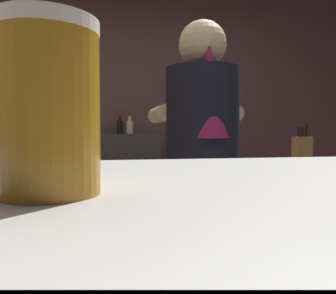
# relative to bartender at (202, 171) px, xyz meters

# --- Properties ---
(wall_back) EXTENTS (5.20, 0.10, 2.70)m
(wall_back) POSITION_rel_bartender_xyz_m (-0.17, 2.08, 0.40)
(wall_back) COLOR brown
(wall_back) RESTS_ON ground
(prep_counter) EXTENTS (2.10, 0.60, 0.90)m
(prep_counter) POSITION_rel_bartender_xyz_m (0.18, 0.46, -0.50)
(prep_counter) COLOR brown
(prep_counter) RESTS_ON ground
(back_shelf) EXTENTS (0.77, 0.36, 1.11)m
(back_shelf) POSITION_rel_bartender_xyz_m (-0.31, 1.80, -0.39)
(back_shelf) COLOR #3A3939
(back_shelf) RESTS_ON ground
(bartender) EXTENTS (0.43, 0.51, 1.65)m
(bartender) POSITION_rel_bartender_xyz_m (0.00, 0.00, 0.00)
(bartender) COLOR #2D2C35
(bartender) RESTS_ON ground
(knife_block) EXTENTS (0.10, 0.08, 0.28)m
(knife_block) POSITION_rel_bartender_xyz_m (0.79, 0.43, 0.06)
(knife_block) COLOR olive
(knife_block) RESTS_ON prep_counter
(mixing_bowl) EXTENTS (0.17, 0.17, 0.05)m
(mixing_bowl) POSITION_rel_bartender_xyz_m (-0.53, 0.54, -0.03)
(mixing_bowl) COLOR silver
(mixing_bowl) RESTS_ON prep_counter
(chefs_knife) EXTENTS (0.24, 0.05, 0.01)m
(chefs_knife) POSITION_rel_bartender_xyz_m (0.28, 0.41, -0.04)
(chefs_knife) COLOR silver
(chefs_knife) RESTS_ON prep_counter
(pint_glass_far) EXTENTS (0.08, 0.08, 0.13)m
(pint_glass_far) POSITION_rel_bartender_xyz_m (-0.48, -1.20, 0.20)
(pint_glass_far) COLOR #AB721B
(pint_glass_far) RESTS_ON bar_counter
(bottle_vinegar) EXTENTS (0.07, 0.07, 0.19)m
(bottle_vinegar) POSITION_rel_bartender_xyz_m (-0.22, 1.76, 0.24)
(bottle_vinegar) COLOR #CED484
(bottle_vinegar) RESTS_ON back_shelf
(bottle_soy) EXTENTS (0.06, 0.06, 0.19)m
(bottle_soy) POSITION_rel_bartender_xyz_m (-0.31, 1.87, 0.24)
(bottle_soy) COLOR black
(bottle_soy) RESTS_ON back_shelf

